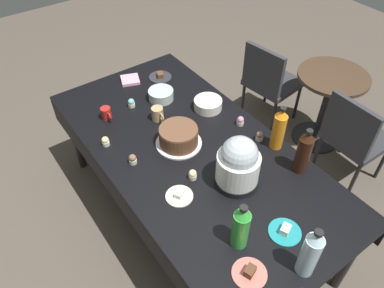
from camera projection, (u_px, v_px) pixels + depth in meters
ground at (192, 217)px, 2.94m from camera, size 9.00×9.00×0.00m
potluck_table at (192, 156)px, 2.47m from camera, size 2.20×1.10×0.75m
frosted_layer_cake at (179, 137)px, 2.42m from camera, size 0.31×0.31×0.13m
slow_cooker at (238, 164)px, 2.11m from camera, size 0.26×0.26×0.34m
glass_salad_bowl at (161, 95)px, 2.79m from camera, size 0.19×0.19×0.08m
ceramic_snack_bowl at (208, 104)px, 2.71m from camera, size 0.21×0.21×0.07m
dessert_plate_charcoal at (160, 76)px, 3.02m from camera, size 0.18×0.18×0.04m
dessert_plate_coral at (250, 273)px, 1.80m from camera, size 0.17×0.17×0.05m
dessert_plate_teal at (285, 231)px, 1.96m from camera, size 0.18×0.18×0.05m
dessert_plate_cream at (179, 196)px, 2.14m from camera, size 0.16×0.16×0.04m
cupcake_cocoa at (131, 103)px, 2.73m from camera, size 0.05×0.05×0.07m
cupcake_mint at (193, 175)px, 2.22m from camera, size 0.05×0.05×0.07m
cupcake_lemon at (240, 121)px, 2.58m from camera, size 0.05×0.05×0.07m
cupcake_rose at (259, 136)px, 2.47m from camera, size 0.05×0.05×0.07m
cupcake_vanilla at (105, 141)px, 2.43m from camera, size 0.05×0.05×0.07m
cupcake_berry at (133, 159)px, 2.32m from camera, size 0.05×0.05×0.07m
soda_bottle_lime_soda at (241, 227)px, 1.83m from camera, size 0.09×0.09×0.30m
soda_bottle_water at (310, 253)px, 1.72m from camera, size 0.09×0.09×0.33m
soda_bottle_cola at (304, 152)px, 2.20m from camera, size 0.09×0.09×0.32m
soda_bottle_orange_juice at (279, 129)px, 2.34m from camera, size 0.08×0.08×0.32m
coffee_mug_navy at (242, 144)px, 2.40m from camera, size 0.11×0.07×0.09m
coffee_mug_red at (106, 113)px, 2.62m from camera, size 0.11×0.07×0.09m
coffee_mug_tan at (158, 114)px, 2.61m from camera, size 0.13×0.08×0.10m
paper_napkin_stack at (130, 80)px, 2.98m from camera, size 0.18×0.18×0.02m
maroon_chair_left at (269, 80)px, 3.46m from camera, size 0.49×0.49×0.85m
maroon_chair_right at (354, 135)px, 2.91m from camera, size 0.45×0.45×0.85m
round_cafe_table at (327, 96)px, 3.26m from camera, size 0.60×0.60×0.72m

